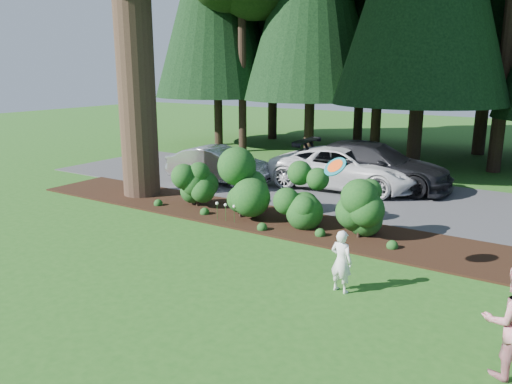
# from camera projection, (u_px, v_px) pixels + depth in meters

# --- Properties ---
(ground) EXTENTS (80.00, 80.00, 0.00)m
(ground) POSITION_uv_depth(u_px,v_px,m) (177.00, 249.00, 12.08)
(ground) COLOR #205317
(ground) RESTS_ON ground
(mulch_bed) EXTENTS (16.00, 2.50, 0.05)m
(mulch_bed) POSITION_uv_depth(u_px,v_px,m) (251.00, 216.00, 14.73)
(mulch_bed) COLOR black
(mulch_bed) RESTS_ON ground
(driveway) EXTENTS (22.00, 6.00, 0.03)m
(driveway) POSITION_uv_depth(u_px,v_px,m) (315.00, 188.00, 18.20)
(driveway) COLOR #38383A
(driveway) RESTS_ON ground
(shrub_row) EXTENTS (6.53, 1.60, 1.61)m
(shrub_row) POSITION_uv_depth(u_px,v_px,m) (272.00, 195.00, 14.04)
(shrub_row) COLOR #144216
(shrub_row) RESTS_ON ground
(lily_cluster) EXTENTS (0.69, 0.09, 0.57)m
(lily_cluster) POSITION_uv_depth(u_px,v_px,m) (226.00, 206.00, 14.08)
(lily_cluster) COLOR #144216
(lily_cluster) RESTS_ON ground
(car_silver_wagon) EXTENTS (4.20, 1.69, 1.36)m
(car_silver_wagon) POSITION_uv_depth(u_px,v_px,m) (219.00, 165.00, 18.87)
(car_silver_wagon) COLOR #ABABB0
(car_silver_wagon) RESTS_ON driveway
(car_white_suv) EXTENTS (5.54, 2.89, 1.49)m
(car_white_suv) POSITION_uv_depth(u_px,v_px,m) (345.00, 168.00, 17.96)
(car_white_suv) COLOR silver
(car_white_suv) RESTS_ON driveway
(car_dark_suv) EXTENTS (5.74, 2.55, 1.64)m
(car_dark_suv) POSITION_uv_depth(u_px,v_px,m) (372.00, 165.00, 18.11)
(car_dark_suv) COLOR black
(car_dark_suv) RESTS_ON driveway
(child) EXTENTS (0.50, 0.37, 1.26)m
(child) POSITION_uv_depth(u_px,v_px,m) (341.00, 261.00, 9.67)
(child) COLOR white
(child) RESTS_ON ground
(adult) EXTENTS (1.01, 0.93, 1.68)m
(adult) POSITION_uv_depth(u_px,v_px,m) (512.00, 322.00, 6.92)
(adult) COLOR #AF1736
(adult) RESTS_ON ground
(frisbee) EXTENTS (0.55, 0.39, 0.44)m
(frisbee) POSITION_uv_depth(u_px,v_px,m) (335.00, 167.00, 9.72)
(frisbee) COLOR #176E7E
(frisbee) RESTS_ON ground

